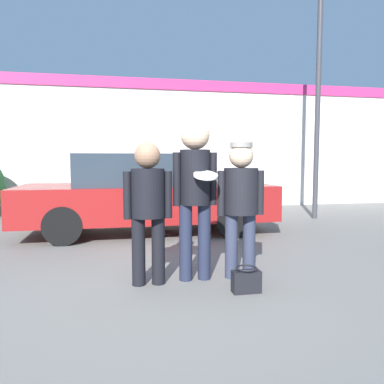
% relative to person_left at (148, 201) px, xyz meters
% --- Properties ---
extents(ground_plane, '(56.00, 56.00, 0.00)m').
position_rel_person_left_xyz_m(ground_plane, '(0.18, -0.02, -0.94)').
color(ground_plane, '#66635E').
extents(storefront_building, '(24.00, 0.22, 3.69)m').
position_rel_person_left_xyz_m(storefront_building, '(0.18, 6.73, 0.94)').
color(storefront_building, silver).
rests_on(storefront_building, ground).
extents(person_left, '(0.54, 0.37, 1.59)m').
position_rel_person_left_xyz_m(person_left, '(0.00, 0.00, 0.00)').
color(person_left, black).
rests_on(person_left, ground).
extents(person_middle_with_frisbee, '(0.52, 0.55, 1.84)m').
position_rel_person_left_xyz_m(person_middle_with_frisbee, '(0.55, 0.06, 0.18)').
color(person_middle_with_frisbee, '#1E2338').
rests_on(person_middle_with_frisbee, ground).
extents(person_right, '(0.57, 0.40, 1.60)m').
position_rel_person_left_xyz_m(person_right, '(1.09, 0.05, 0.02)').
color(person_right, '#2D3347').
rests_on(person_right, ground).
extents(parked_car_near, '(4.71, 1.86, 1.51)m').
position_rel_person_left_xyz_m(parked_car_near, '(0.22, 3.06, -0.18)').
color(parked_car_near, maroon).
rests_on(parked_car_near, ground).
extents(street_lamp, '(1.42, 0.35, 6.53)m').
position_rel_person_left_xyz_m(street_lamp, '(4.56, 4.02, 3.02)').
color(street_lamp, '#38383D').
rests_on(street_lamp, ground).
extents(handbag, '(0.30, 0.23, 0.27)m').
position_rel_person_left_xyz_m(handbag, '(0.99, -0.47, -0.81)').
color(handbag, black).
rests_on(handbag, ground).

